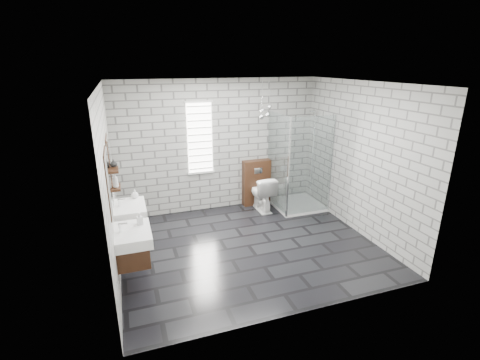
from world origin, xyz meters
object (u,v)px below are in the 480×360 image
shower_enclosure (296,186)px  vanity_left (130,237)px  vanity_right (128,211)px  toilet (262,193)px  cistern_panel (256,182)px

shower_enclosure → vanity_left: bearing=-153.5°
vanity_right → vanity_left: bearing=-90.0°
vanity_left → vanity_right: bearing=90.0°
vanity_left → toilet: bearing=35.0°
vanity_left → vanity_right: size_ratio=1.00×
cistern_panel → toilet: (0.00, -0.32, -0.13)m
vanity_left → cistern_panel: (2.71, 2.21, -0.26)m
vanity_right → cistern_panel: bearing=25.7°
vanity_left → vanity_right: (0.00, 0.91, 0.00)m
shower_enclosure → toilet: bearing=164.3°
vanity_right → cistern_panel: (2.71, 1.30, -0.26)m
toilet → shower_enclosure: bearing=163.8°
vanity_left → shower_enclosure: shower_enclosure is taller
vanity_right → cistern_panel: 3.01m
toilet → vanity_right: bearing=19.5°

